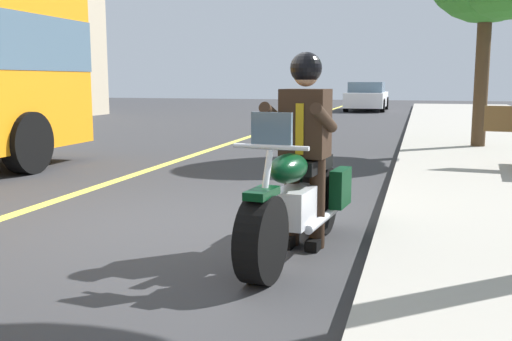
% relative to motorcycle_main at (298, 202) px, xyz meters
% --- Properties ---
extents(ground_plane, '(80.00, 80.00, 0.00)m').
position_rel_motorcycle_main_xyz_m(ground_plane, '(-0.52, -1.35, -0.45)').
color(ground_plane, '#333335').
extents(lane_center_stripe, '(60.00, 0.16, 0.01)m').
position_rel_motorcycle_main_xyz_m(lane_center_stripe, '(-0.52, -3.35, -0.45)').
color(lane_center_stripe, '#E5DB4C').
rests_on(lane_center_stripe, ground_plane).
extents(motorcycle_main, '(2.22, 0.75, 1.26)m').
position_rel_motorcycle_main_xyz_m(motorcycle_main, '(0.00, 0.00, 0.00)').
color(motorcycle_main, black).
rests_on(motorcycle_main, ground_plane).
extents(rider_main, '(0.66, 0.60, 1.74)m').
position_rel_motorcycle_main_xyz_m(rider_main, '(-0.19, 0.02, 0.58)').
color(rider_main, black).
rests_on(rider_main, ground_plane).
extents(car_silver, '(4.60, 1.92, 1.40)m').
position_rel_motorcycle_main_xyz_m(car_silver, '(-24.62, -1.56, 0.24)').
color(car_silver, white).
rests_on(car_silver, ground_plane).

